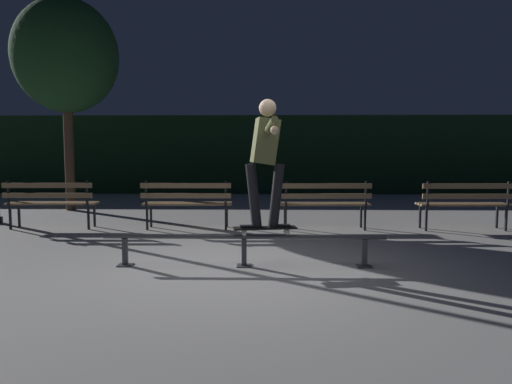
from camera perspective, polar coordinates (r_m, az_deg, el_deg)
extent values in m
plane|color=#ADAAA8|center=(5.83, -1.50, -9.21)|extent=(90.00, 90.00, 0.00)
cube|color=black|center=(15.89, 0.29, 4.48)|extent=(24.00, 1.20, 2.52)
cylinder|color=#47474C|center=(5.91, -1.43, -5.34)|extent=(3.49, 0.06, 0.06)
cube|color=#47474C|center=(6.20, -15.33, -6.91)|extent=(0.06, 0.06, 0.34)
cube|color=#47474C|center=(6.24, -15.29, -8.38)|extent=(0.18, 0.18, 0.01)
cube|color=#47474C|center=(5.95, -1.42, -7.23)|extent=(0.06, 0.06, 0.34)
cube|color=#47474C|center=(5.99, -1.42, -8.76)|extent=(0.18, 0.18, 0.01)
cube|color=#47474C|center=(6.07, 12.81, -7.12)|extent=(0.06, 0.06, 0.34)
cube|color=#47474C|center=(6.10, 12.78, -8.62)|extent=(0.18, 0.18, 0.01)
cube|color=black|center=(5.89, 1.08, -4.31)|extent=(0.80, 0.32, 0.02)
cube|color=black|center=(5.89, 1.08, -4.21)|extent=(0.78, 0.31, 0.00)
cube|color=#9E9EA3|center=(5.94, 3.61, -4.41)|extent=(0.08, 0.18, 0.02)
cube|color=#9E9EA3|center=(5.86, -1.50, -4.54)|extent=(0.08, 0.18, 0.02)
cylinder|color=beige|center=(5.87, 3.77, -4.88)|extent=(0.06, 0.04, 0.05)
cylinder|color=beige|center=(6.02, 3.46, -4.62)|extent=(0.06, 0.04, 0.05)
cylinder|color=beige|center=(5.79, -1.41, -5.01)|extent=(0.06, 0.04, 0.05)
cylinder|color=beige|center=(5.94, -1.58, -4.74)|extent=(0.06, 0.04, 0.05)
cube|color=black|center=(5.91, 2.81, -4.03)|extent=(0.27, 0.14, 0.03)
cube|color=black|center=(5.86, -0.67, -4.11)|extent=(0.27, 0.14, 0.03)
cylinder|color=black|center=(5.86, 2.44, -0.42)|extent=(0.22, 0.15, 0.79)
cylinder|color=black|center=(5.82, -0.28, -0.46)|extent=(0.22, 0.15, 0.79)
cube|color=brown|center=(5.81, 1.10, 6.05)|extent=(0.38, 0.41, 0.57)
cylinder|color=brown|center=(5.44, 1.71, 7.80)|extent=(0.18, 0.61, 0.21)
cylinder|color=brown|center=(6.19, 0.56, 7.48)|extent=(0.18, 0.61, 0.21)
sphere|color=beige|center=(5.16, 2.22, 7.38)|extent=(0.09, 0.09, 0.09)
sphere|color=beige|center=(6.47, 0.20, 6.94)|extent=(0.09, 0.09, 0.09)
sphere|color=beige|center=(5.83, 1.40, 9.98)|extent=(0.21, 0.21, 0.21)
cube|color=black|center=(9.42, -18.69, -2.60)|extent=(0.04, 0.04, 0.44)
cube|color=black|center=(9.12, -19.33, -2.86)|extent=(0.04, 0.04, 0.44)
cube|color=black|center=(9.03, -19.50, -0.13)|extent=(0.04, 0.04, 0.44)
cube|color=black|center=(9.96, -26.39, -2.46)|extent=(0.04, 0.04, 0.44)
cube|color=black|center=(9.68, -27.23, -2.70)|extent=(0.04, 0.04, 0.44)
cube|color=black|center=(9.60, -27.44, -0.13)|extent=(0.04, 0.04, 0.44)
cube|color=#937551|center=(9.62, -22.74, -1.14)|extent=(1.60, 0.13, 0.04)
cube|color=#937551|center=(9.49, -23.06, -1.23)|extent=(1.60, 0.13, 0.04)
cube|color=#937551|center=(9.37, -23.40, -1.33)|extent=(1.60, 0.13, 0.04)
cube|color=#937551|center=(9.29, -23.61, -0.38)|extent=(1.60, 0.07, 0.09)
cube|color=#937551|center=(9.27, -23.65, 0.73)|extent=(1.60, 0.07, 0.09)
cube|color=black|center=(8.89, -3.48, -2.79)|extent=(0.04, 0.04, 0.44)
cube|color=black|center=(8.57, -3.61, -3.08)|extent=(0.04, 0.04, 0.44)
cube|color=black|center=(8.48, -3.65, -0.18)|extent=(0.04, 0.04, 0.44)
cube|color=black|center=(9.08, -12.40, -2.73)|extent=(0.04, 0.04, 0.44)
cube|color=black|center=(8.77, -12.84, -3.01)|extent=(0.04, 0.04, 0.44)
cube|color=black|center=(8.68, -12.96, -0.17)|extent=(0.04, 0.04, 0.44)
cube|color=#937551|center=(8.91, -8.02, -1.27)|extent=(1.60, 0.13, 0.04)
cube|color=#937551|center=(8.77, -8.15, -1.37)|extent=(1.60, 0.13, 0.04)
cube|color=#937551|center=(8.63, -8.28, -1.47)|extent=(1.60, 0.13, 0.04)
cube|color=#937551|center=(8.55, -8.37, -0.45)|extent=(1.60, 0.07, 0.09)
cube|color=#937551|center=(8.53, -8.38, 0.75)|extent=(1.60, 0.07, 0.09)
cube|color=black|center=(9.02, 12.41, -2.78)|extent=(0.04, 0.04, 0.44)
cube|color=black|center=(8.71, 12.86, -3.06)|extent=(0.04, 0.04, 0.44)
cube|color=black|center=(8.62, 12.97, -0.21)|extent=(0.04, 0.04, 0.44)
cube|color=black|center=(8.83, 3.44, -2.84)|extent=(0.04, 0.04, 0.44)
cube|color=black|center=(8.51, 3.56, -3.14)|extent=(0.04, 0.04, 0.44)
cube|color=black|center=(8.42, 3.60, -0.21)|extent=(0.04, 0.04, 0.44)
cube|color=#937551|center=(8.85, 8.01, -1.31)|extent=(1.60, 0.13, 0.04)
cube|color=#937551|center=(8.71, 8.14, -1.41)|extent=(1.60, 0.13, 0.04)
cube|color=#937551|center=(8.57, 8.27, -1.52)|extent=(1.60, 0.13, 0.04)
cube|color=#937551|center=(8.49, 8.35, -0.49)|extent=(1.60, 0.07, 0.09)
cube|color=#937551|center=(8.47, 8.36, 0.73)|extent=(1.60, 0.07, 0.09)
cube|color=black|center=(9.81, 26.77, -2.58)|extent=(0.04, 0.04, 0.44)
cube|color=black|center=(9.52, 27.63, -2.83)|extent=(0.04, 0.04, 0.44)
cube|color=black|center=(9.44, 27.86, -0.22)|extent=(0.04, 0.04, 0.44)
cube|color=black|center=(9.26, 18.96, -2.74)|extent=(0.04, 0.04, 0.44)
cube|color=black|center=(8.96, 19.62, -3.01)|extent=(0.04, 0.04, 0.44)
cube|color=black|center=(8.87, 19.79, -0.23)|extent=(0.04, 0.04, 0.44)
cube|color=#937551|center=(9.47, 23.07, -1.25)|extent=(1.60, 0.13, 0.04)
cube|color=#937551|center=(9.34, 23.41, -1.35)|extent=(1.60, 0.13, 0.04)
cube|color=#937551|center=(9.21, 23.75, -1.44)|extent=(1.60, 0.13, 0.04)
cube|color=#937551|center=(9.13, 23.96, -0.48)|extent=(1.60, 0.07, 0.09)
cube|color=#937551|center=(9.12, 24.01, 0.64)|extent=(1.60, 0.07, 0.09)
cylinder|color=#4C3828|center=(12.09, -21.35, 4.06)|extent=(0.22, 0.22, 2.58)
ellipsoid|color=#193D1E|center=(12.28, -21.71, 14.85)|extent=(2.38, 2.38, 2.61)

